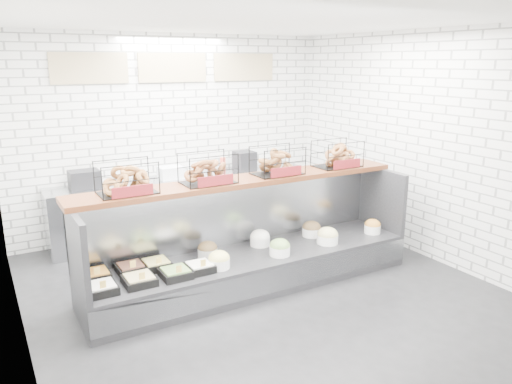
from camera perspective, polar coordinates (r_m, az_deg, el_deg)
ground at (r=5.85m, az=1.17°, el=-11.56°), size 5.50×5.50×0.00m
room_shell at (r=5.80m, az=-1.82°, el=9.43°), size 5.02×5.51×3.01m
display_case at (r=5.98m, az=-0.69°, el=-7.53°), size 4.00×0.90×1.20m
bagel_shelf at (r=5.83m, az=-1.34°, el=2.68°), size 4.10×0.50×0.40m
prep_counter at (r=7.73m, az=-8.15°, el=-1.36°), size 4.00×0.60×1.20m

